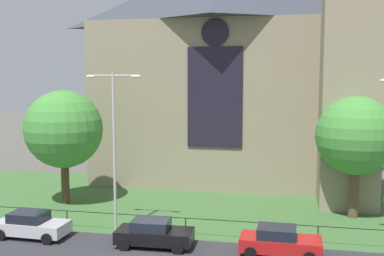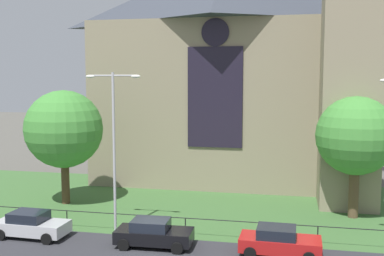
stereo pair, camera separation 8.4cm
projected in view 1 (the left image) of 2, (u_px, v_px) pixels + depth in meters
name	position (u px, v px, depth m)	size (l,w,h in m)	color
ground	(191.00, 202.00, 35.01)	(160.00, 160.00, 0.00)	#56544C
grass_verge	(185.00, 209.00, 33.06)	(120.00, 20.00, 0.01)	#3D6633
church_building	(233.00, 66.00, 42.05)	(23.20, 16.20, 26.00)	gray
iron_railing	(186.00, 220.00, 27.35)	(30.06, 0.07, 1.13)	black
tree_right_near	(356.00, 136.00, 30.69)	(5.18, 5.18, 8.08)	brown
tree_left_near	(64.00, 129.00, 34.10)	(5.67, 5.67, 8.37)	#4C3823
streetlamp_near	(114.00, 134.00, 27.58)	(3.37, 0.26, 9.58)	#B2B2B7
parked_car_silver	(31.00, 225.00, 27.24)	(4.25, 2.13, 1.51)	#B7B7BC
parked_car_black	(154.00, 233.00, 25.75)	(4.26, 2.14, 1.51)	black
parked_car_red	(280.00, 241.00, 24.49)	(4.24, 2.11, 1.51)	#B21919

